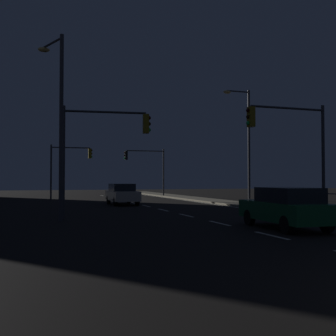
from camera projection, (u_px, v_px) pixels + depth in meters
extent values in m
plane|color=black|center=(183.00, 215.00, 21.51)|extent=(112.00, 112.00, 0.00)
cube|color=gray|center=(293.00, 210.00, 23.66)|extent=(2.52, 77.00, 0.14)
cube|color=silver|center=(271.00, 235.00, 13.44)|extent=(0.14, 2.00, 0.01)
cube|color=silver|center=(219.00, 223.00, 17.24)|extent=(0.14, 2.00, 0.01)
cube|color=silver|center=(186.00, 215.00, 21.04)|extent=(0.14, 2.00, 0.01)
cube|color=silver|center=(163.00, 210.00, 24.84)|extent=(0.14, 2.00, 0.01)
cube|color=silver|center=(146.00, 206.00, 28.63)|extent=(0.14, 2.00, 0.01)
cube|color=silver|center=(133.00, 203.00, 32.43)|extent=(0.14, 2.00, 0.01)
cube|color=silver|center=(123.00, 201.00, 36.23)|extent=(0.14, 2.00, 0.01)
cube|color=silver|center=(115.00, 199.00, 40.03)|extent=(0.14, 2.00, 0.01)
cube|color=silver|center=(108.00, 197.00, 43.83)|extent=(0.14, 2.00, 0.01)
cube|color=silver|center=(102.00, 196.00, 47.63)|extent=(0.14, 2.00, 0.01)
cube|color=silver|center=(231.00, 207.00, 27.94)|extent=(0.14, 53.00, 0.01)
cube|color=#14592D|center=(285.00, 211.00, 15.38)|extent=(2.07, 4.50, 0.70)
cube|color=#1E2328|center=(289.00, 195.00, 15.16)|extent=(1.74, 2.55, 0.55)
cylinder|color=black|center=(249.00, 217.00, 16.53)|extent=(0.26, 0.65, 0.64)
cylinder|color=black|center=(284.00, 217.00, 16.94)|extent=(0.26, 0.65, 0.64)
cylinder|color=black|center=(287.00, 225.00, 13.81)|extent=(0.26, 0.65, 0.64)
cylinder|color=black|center=(327.00, 224.00, 14.22)|extent=(0.26, 0.65, 0.64)
cube|color=beige|center=(122.00, 196.00, 30.27)|extent=(1.83, 4.40, 0.70)
cube|color=#1E2328|center=(122.00, 187.00, 30.52)|extent=(1.60, 2.47, 0.55)
cylinder|color=black|center=(137.00, 201.00, 29.17)|extent=(0.22, 0.64, 0.64)
cylinder|color=black|center=(115.00, 202.00, 28.67)|extent=(0.22, 0.64, 0.64)
cylinder|color=black|center=(129.00, 199.00, 31.85)|extent=(0.22, 0.64, 0.64)
cylinder|color=black|center=(109.00, 200.00, 31.35)|extent=(0.22, 0.64, 0.64)
cylinder|color=#38383D|center=(164.00, 172.00, 44.39)|extent=(0.16, 0.16, 5.12)
cylinder|color=#2D3033|center=(145.00, 151.00, 43.93)|extent=(4.14, 0.34, 0.11)
cube|color=black|center=(126.00, 155.00, 43.37)|extent=(0.30, 0.35, 0.95)
sphere|color=black|center=(125.00, 153.00, 43.34)|extent=(0.20, 0.20, 0.20)
sphere|color=black|center=(125.00, 155.00, 43.33)|extent=(0.20, 0.20, 0.20)
sphere|color=#19D84C|center=(125.00, 158.00, 43.33)|extent=(0.20, 0.20, 0.20)
cylinder|color=#38383D|center=(63.00, 162.00, 19.29)|extent=(0.16, 0.16, 5.43)
cylinder|color=#2D3033|center=(106.00, 112.00, 19.74)|extent=(3.96, 0.62, 0.11)
cube|color=olive|center=(146.00, 124.00, 20.09)|extent=(0.32, 0.37, 0.95)
sphere|color=black|center=(149.00, 118.00, 20.13)|extent=(0.20, 0.20, 0.20)
sphere|color=black|center=(149.00, 124.00, 20.12)|extent=(0.20, 0.20, 0.20)
sphere|color=#19D84C|center=(149.00, 130.00, 20.11)|extent=(0.20, 0.20, 0.20)
cylinder|color=#38383D|center=(323.00, 160.00, 20.29)|extent=(0.16, 0.16, 5.48)
cylinder|color=#38383D|center=(288.00, 108.00, 19.75)|extent=(4.06, 0.15, 0.11)
cube|color=olive|center=(251.00, 117.00, 19.12)|extent=(0.28, 0.34, 0.95)
sphere|color=black|center=(248.00, 110.00, 19.08)|extent=(0.20, 0.20, 0.20)
sphere|color=black|center=(248.00, 117.00, 19.07)|extent=(0.20, 0.20, 0.20)
sphere|color=#19D84C|center=(248.00, 123.00, 19.06)|extent=(0.20, 0.20, 0.20)
cylinder|color=#38383D|center=(51.00, 172.00, 37.82)|extent=(0.16, 0.16, 5.17)
cylinder|color=#2D3033|center=(71.00, 148.00, 38.36)|extent=(3.58, 0.28, 0.11)
cube|color=olive|center=(90.00, 153.00, 38.82)|extent=(0.30, 0.35, 0.95)
sphere|color=black|center=(92.00, 150.00, 38.87)|extent=(0.20, 0.20, 0.20)
sphere|color=black|center=(92.00, 154.00, 38.86)|extent=(0.20, 0.20, 0.20)
sphere|color=#19D84C|center=(91.00, 157.00, 38.85)|extent=(0.20, 0.20, 0.20)
cylinder|color=#38383D|center=(249.00, 147.00, 29.06)|extent=(0.18, 0.18, 8.20)
cylinder|color=#38383D|center=(238.00, 91.00, 28.90)|extent=(1.74, 0.12, 0.10)
ellipsoid|color=#F9D172|center=(227.00, 92.00, 28.61)|extent=(0.56, 0.36, 0.24)
cylinder|color=#38383D|center=(61.00, 127.00, 18.22)|extent=(0.18, 0.18, 8.47)
cylinder|color=#38383D|center=(53.00, 43.00, 19.02)|extent=(0.85, 1.74, 0.10)
ellipsoid|color=#F9D172|center=(44.00, 50.00, 19.71)|extent=(0.56, 0.36, 0.24)
cylinder|color=#59595E|center=(325.00, 202.00, 22.74)|extent=(0.09, 0.09, 0.95)
cylinder|color=#59595E|center=(292.00, 199.00, 25.61)|extent=(0.09, 0.09, 0.95)
cylinder|color=#59595E|center=(266.00, 197.00, 28.48)|extent=(0.09, 0.09, 0.95)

